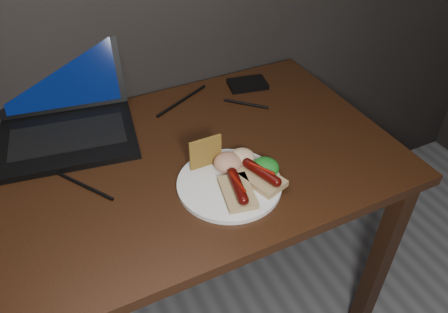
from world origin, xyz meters
TOP-DOWN VIEW (x-y plane):
  - desk at (0.00, 1.38)m, footprint 1.40×0.70m
  - laptop at (-0.11, 1.65)m, footprint 0.41×0.40m
  - hard_drive at (0.47, 1.63)m, footprint 0.14×0.10m
  - desk_cables at (-0.00, 1.52)m, footprint 0.97×0.38m
  - plate at (0.20, 1.23)m, footprint 0.27×0.27m
  - bread_sausage_center at (0.20, 1.19)m, footprint 0.09×0.13m
  - bread_sausage_right at (0.27, 1.20)m, footprint 0.10×0.13m
  - crispbread at (0.17, 1.32)m, footprint 0.09×0.01m
  - salad_greens at (0.29, 1.22)m, footprint 0.07×0.07m
  - salsa_mound at (0.22, 1.28)m, footprint 0.07×0.07m
  - coleslaw_mound at (0.26, 1.29)m, footprint 0.06×0.06m

SIDE VIEW (x-z plane):
  - desk at x=0.00m, z-range 0.29..1.04m
  - desk_cables at x=0.00m, z-range 0.75..0.76m
  - plate at x=0.20m, z-range 0.75..0.76m
  - hard_drive at x=0.47m, z-range 0.75..0.77m
  - bread_sausage_center at x=0.20m, z-range 0.76..0.80m
  - bread_sausage_right at x=0.27m, z-range 0.76..0.80m
  - coleslaw_mound at x=0.26m, z-range 0.76..0.80m
  - salad_greens at x=0.29m, z-range 0.76..0.80m
  - salsa_mound at x=0.22m, z-range 0.76..0.80m
  - laptop at x=-0.11m, z-range 0.68..0.92m
  - crispbread at x=0.17m, z-range 0.76..0.85m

